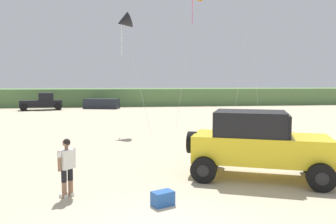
# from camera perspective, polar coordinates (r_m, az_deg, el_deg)

# --- Properties ---
(dune_ridge) EXTENTS (90.00, 9.87, 2.30)m
(dune_ridge) POSITION_cam_1_polar(r_m,az_deg,el_deg) (49.66, -9.70, 2.59)
(dune_ridge) COLOR #567A47
(dune_ridge) RESTS_ON ground_plane
(jeep) EXTENTS (5.00, 3.85, 2.26)m
(jeep) POSITION_cam_1_polar(r_m,az_deg,el_deg) (11.79, 14.98, -5.03)
(jeep) COLOR yellow
(jeep) RESTS_ON ground_plane
(person_watching) EXTENTS (0.47, 0.50, 1.67)m
(person_watching) POSITION_cam_1_polar(r_m,az_deg,el_deg) (9.96, -16.71, -8.48)
(person_watching) COLOR #8C664C
(person_watching) RESTS_ON ground_plane
(cooler_box) EXTENTS (0.66, 0.56, 0.38)m
(cooler_box) POSITION_cam_1_polar(r_m,az_deg,el_deg) (9.14, -0.89, -14.38)
(cooler_box) COLOR #23519E
(cooler_box) RESTS_ON ground_plane
(distant_pickup) EXTENTS (4.91, 3.31, 1.98)m
(distant_pickup) POSITION_cam_1_polar(r_m,az_deg,el_deg) (41.99, -20.47, 1.61)
(distant_pickup) COLOR black
(distant_pickup) RESTS_ON ground_plane
(distant_sedan) EXTENTS (4.49, 2.68, 1.20)m
(distant_sedan) POSITION_cam_1_polar(r_m,az_deg,el_deg) (42.23, -11.13, 1.39)
(distant_sedan) COLOR #1E232D
(distant_sedan) RESTS_ON ground_plane
(kite_white_parafoil) EXTENTS (2.14, 4.76, 7.85)m
(kite_white_parafoil) POSITION_cam_1_polar(r_m,az_deg,el_deg) (22.83, -7.48, 14.87)
(kite_white_parafoil) COLOR black
(kite_white_parafoil) RESTS_ON ground_plane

